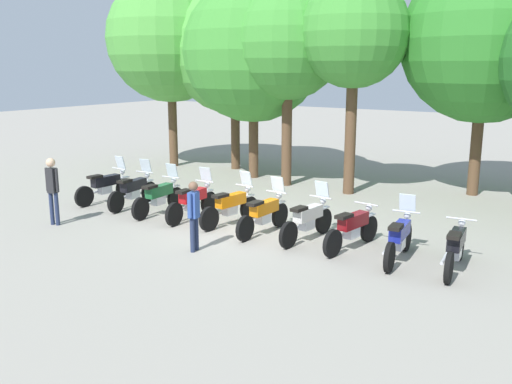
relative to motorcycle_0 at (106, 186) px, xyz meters
The scene contains 19 objects.
ground_plane 5.35m from the motorcycle_0, ahead, with size 80.00×80.00×0.00m, color gray.
motorcycle_0 is the anchor object (origin of this frame).
motorcycle_1 1.18m from the motorcycle_0, ahead, with size 0.62×2.19×1.37m.
motorcycle_2 2.37m from the motorcycle_0, ahead, with size 0.62×2.19×1.37m.
motorcycle_3 3.55m from the motorcycle_0, ahead, with size 0.62×2.19×1.37m.
motorcycle_4 4.74m from the motorcycle_0, ahead, with size 0.66×2.19×1.37m.
motorcycle_5 5.92m from the motorcycle_0, ahead, with size 0.62×2.19×1.37m.
motorcycle_6 7.10m from the motorcycle_0, ahead, with size 0.62×2.19×1.37m.
motorcycle_7 8.29m from the motorcycle_0, ahead, with size 0.68×2.18×0.99m.
motorcycle_8 9.47m from the motorcycle_0, ahead, with size 0.62×2.19×1.37m.
motorcycle_9 10.65m from the motorcycle_0, ahead, with size 0.62×2.19×0.99m.
person_0 5.78m from the motorcycle_0, 22.32° to the right, with size 0.25×0.41×1.63m.
person_1 2.74m from the motorcycle_0, 71.87° to the right, with size 0.41×0.29×1.81m.
tree_0 8.09m from the motorcycle_0, 112.87° to the left, with size 5.11×5.11×7.78m.
tree_1 8.15m from the motorcycle_0, 89.75° to the left, with size 5.17×5.17×7.39m.
tree_2 7.34m from the motorcycle_0, 74.13° to the left, with size 5.15×5.15×7.25m.
tree_3 7.63m from the motorcycle_0, 57.09° to the left, with size 3.79×3.79×6.77m.
tree_4 9.09m from the motorcycle_0, 42.04° to the left, with size 3.47×3.47×6.90m.
tree_5 12.64m from the motorcycle_0, 38.11° to the left, with size 5.23×5.23×7.58m.
Camera 1 is at (7.95, -11.62, 4.18)m, focal length 39.53 mm.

